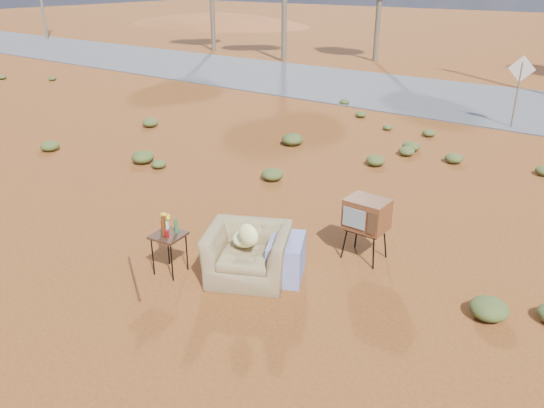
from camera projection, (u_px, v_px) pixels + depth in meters
The scene contains 9 objects.
ground at pixel (220, 276), 8.40m from camera, with size 140.00×140.00×0.00m, color brown.
highway at pixel (489, 103), 19.52m from camera, with size 140.00×7.00×0.04m, color #565659.
dirt_mound at pixel (218, 25), 49.79m from camera, with size 26.00×18.00×2.00m, color #9E4E26.
armchair at pixel (255, 248), 8.20m from camera, with size 1.63×1.48×1.10m.
tv_unit at pixel (367, 215), 8.64m from camera, with size 0.67×0.55×1.07m.
side_table at pixel (168, 232), 8.28m from camera, with size 0.53×0.53×0.96m.
rusty_bar at pixel (134, 277), 8.34m from camera, with size 0.04×0.04×1.37m, color #502315.
road_sign at pixel (520, 79), 15.89m from camera, with size 0.78×0.06×2.19m.
scrub_patch at pixel (320, 178), 12.06m from camera, with size 17.49×8.07×0.33m.
Camera 1 is at (4.93, -5.37, 4.41)m, focal length 35.00 mm.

